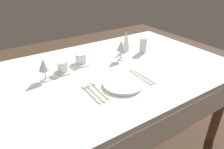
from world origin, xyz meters
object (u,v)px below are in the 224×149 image
Objects in this scene: dinner_plate at (123,84)px; fork_salad at (90,93)px; dinner_knife at (141,77)px; wine_glass_left at (121,47)px; fork_outer at (98,90)px; fork_inner at (94,92)px; napkin_folded at (126,41)px; drink_tumbler at (143,45)px; coffee_cup_left at (63,66)px; spoon_soup at (141,75)px; coffee_cup_right at (81,58)px; wine_glass_centre at (44,66)px.

dinner_plate reaches higher than fork_salad.
dinner_knife is 0.33m from wine_glass_left.
fork_outer is 0.47m from wine_glass_left.
fork_outer is 0.91× the size of dinner_knife.
napkin_folded reaches higher than fork_inner.
dinner_knife is 1.93× the size of drink_tumbler.
drink_tumbler reaches higher than dinner_knife.
dinner_plate is 2.48× the size of coffee_cup_left.
drink_tumbler reaches higher than spoon_soup.
coffee_cup_left is at bearing 178.48° from drink_tumbler.
coffee_cup_left is at bearing 122.81° from dinner_plate.
fork_salad is 0.93× the size of dinner_knife.
fork_inner is at bearing -143.57° from wine_glass_left.
dinner_plate is 0.21m from fork_salad.
fork_salad is 0.71m from napkin_folded.
fork_outer is 1.19× the size of napkin_folded.
spoon_soup is 0.45m from napkin_folded.
fork_inner is at bearing -153.61° from drink_tumbler.
coffee_cup_right reaches higher than fork_salad.
spoon_soup is 0.45m from coffee_cup_right.
napkin_folded reaches higher than coffee_cup_left.
wine_glass_left reaches higher than spoon_soup.
napkin_folded is at bearing 4.36° from coffee_cup_right.
coffee_cup_right is at bearing 120.00° from dinner_knife.
wine_glass_left is at bearing -138.14° from napkin_folded.
wine_glass_centre is 0.82m from drink_tumbler.
coffee_cup_right is at bearing 162.23° from wine_glass_left.
napkin_folded is (0.43, 0.03, 0.04)m from coffee_cup_right.
coffee_cup_left is at bearing 174.80° from wine_glass_left.
dinner_plate is 0.42m from coffee_cup_right.
wine_glass_centre is at bearing -170.17° from napkin_folded.
napkin_folded is at bearing 41.86° from wine_glass_left.
wine_glass_centre is 0.82× the size of napkin_folded.
napkin_folded is at bearing 51.67° from dinner_plate.
coffee_cup_right is 0.61× the size of napkin_folded.
dinner_plate is 0.43m from coffee_cup_left.
spoon_soup is (0.39, 0.01, 0.00)m from fork_salad.
spoon_soup is at bearing 1.60° from fork_salad.
coffee_cup_right is at bearing 79.09° from fork_outer.
dinner_plate is 1.62× the size of wine_glass_left.
fork_salad is at bearing -143.31° from napkin_folded.
wine_glass_left reaches higher than fork_inner.
wine_glass_centre is 0.95× the size of wine_glass_left.
coffee_cup_left is (-0.03, 0.33, 0.04)m from fork_salad.
wine_glass_left reaches higher than coffee_cup_left.
wine_glass_left is at bearing 34.79° from fork_salad.
wine_glass_left is 0.24m from drink_tumbler.
fork_inner is 0.36m from wine_glass_centre.
spoon_soup is 1.87× the size of drink_tumbler.
dinner_knife is 0.45m from drink_tumbler.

